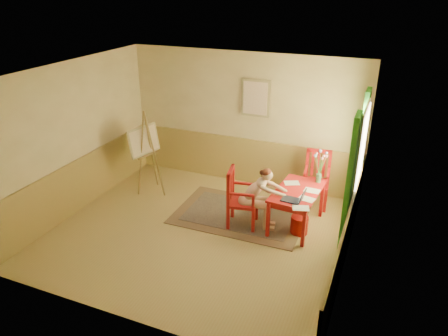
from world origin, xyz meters
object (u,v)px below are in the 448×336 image
at_px(laptop, 295,199).
at_px(easel, 145,144).
at_px(chair_back, 316,179).
at_px(table, 297,195).
at_px(chair_left, 240,198).
at_px(figure, 258,195).

distance_m(laptop, easel, 3.33).
bearing_deg(chair_back, laptop, -94.48).
height_order(table, chair_left, chair_left).
distance_m(table, laptop, 0.42).
bearing_deg(laptop, chair_left, 176.33).
xyz_separation_m(laptop, easel, (-3.26, 0.64, 0.26)).
height_order(chair_back, easel, easel).
distance_m(chair_back, laptop, 1.39).
xyz_separation_m(chair_left, figure, (0.31, 0.06, 0.09)).
xyz_separation_m(figure, laptop, (0.68, -0.12, 0.13)).
relative_size(chair_left, easel, 0.63).
relative_size(chair_left, figure, 0.94).
height_order(chair_back, laptop, chair_back).
bearing_deg(table, easel, 175.63).
bearing_deg(figure, table, 23.54).
relative_size(table, chair_left, 1.15).
height_order(figure, easel, easel).
xyz_separation_m(table, chair_left, (-0.94, -0.33, -0.09)).
distance_m(table, figure, 0.69).
height_order(table, figure, figure).
bearing_deg(figure, laptop, -9.96).
xyz_separation_m(chair_left, chair_back, (1.10, 1.30, 0.00)).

